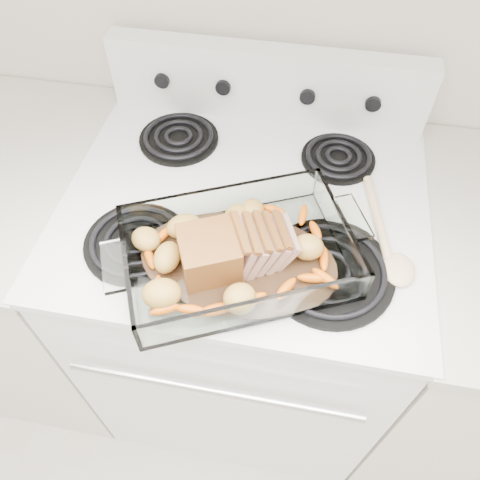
% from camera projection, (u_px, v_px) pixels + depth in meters
% --- Properties ---
extents(electric_range, '(0.78, 0.70, 1.12)m').
position_uv_depth(electric_range, '(244.00, 304.00, 1.37)').
color(electric_range, white).
rests_on(electric_range, ground).
extents(counter_left, '(0.58, 0.68, 0.93)m').
position_uv_depth(counter_left, '(33.00, 273.00, 1.45)').
color(counter_left, silver).
rests_on(counter_left, ground).
extents(counter_right, '(0.58, 0.68, 0.93)m').
position_uv_depth(counter_right, '(478.00, 345.00, 1.30)').
color(counter_right, silver).
rests_on(counter_right, ground).
extents(baking_dish, '(0.41, 0.27, 0.08)m').
position_uv_depth(baking_dish, '(238.00, 257.00, 0.88)').
color(baking_dish, white).
rests_on(baking_dish, electric_range).
extents(pork_roast, '(0.21, 0.10, 0.08)m').
position_uv_depth(pork_roast, '(227.00, 247.00, 0.86)').
color(pork_roast, '#602F11').
rests_on(pork_roast, baking_dish).
extents(roast_vegetables, '(0.34, 0.19, 0.04)m').
position_uv_depth(roast_vegetables, '(239.00, 240.00, 0.89)').
color(roast_vegetables, '#F75900').
rests_on(roast_vegetables, baking_dish).
extents(wooden_spoon, '(0.10, 0.28, 0.02)m').
position_uv_depth(wooden_spoon, '(389.00, 246.00, 0.92)').
color(wooden_spoon, beige).
rests_on(wooden_spoon, electric_range).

